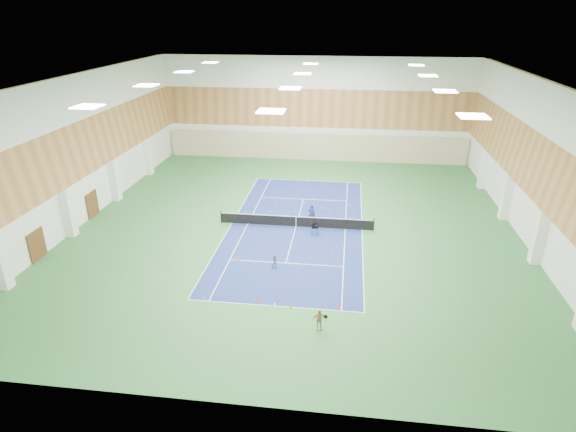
{
  "coord_description": "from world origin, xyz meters",
  "views": [
    {
      "loc": [
        4.05,
        -36.46,
        16.67
      ],
      "look_at": [
        -0.35,
        -2.48,
        2.0
      ],
      "focal_mm": 30.0,
      "sensor_mm": 36.0,
      "label": 1
    }
  ],
  "objects": [
    {
      "name": "ground",
      "position": [
        0.0,
        0.0,
        0.0
      ],
      "size": [
        40.0,
        40.0,
        0.0
      ],
      "primitive_type": "plane",
      "color": "#2D6933",
      "rests_on": "ground"
    },
    {
      "name": "room_shell",
      "position": [
        0.0,
        0.0,
        6.0
      ],
      "size": [
        36.0,
        40.0,
        12.0
      ],
      "primitive_type": null,
      "color": "white",
      "rests_on": "ground"
    },
    {
      "name": "wood_cladding",
      "position": [
        0.0,
        0.0,
        8.0
      ],
      "size": [
        36.0,
        40.0,
        8.0
      ],
      "primitive_type": null,
      "color": "#B37842",
      "rests_on": "room_shell"
    },
    {
      "name": "ceiling_light_grid",
      "position": [
        0.0,
        0.0,
        11.92
      ],
      "size": [
        21.4,
        25.4,
        0.06
      ],
      "primitive_type": null,
      "color": "white",
      "rests_on": "room_shell"
    },
    {
      "name": "court_surface",
      "position": [
        0.0,
        0.0,
        0.01
      ],
      "size": [
        10.97,
        23.77,
        0.01
      ],
      "primitive_type": "cube",
      "color": "navy",
      "rests_on": "ground"
    },
    {
      "name": "tennis_balls_scatter",
      "position": [
        0.0,
        0.0,
        0.05
      ],
      "size": [
        10.57,
        22.77,
        0.07
      ],
      "primitive_type": null,
      "color": "yellow",
      "rests_on": "ground"
    },
    {
      "name": "tennis_net",
      "position": [
        0.0,
        0.0,
        0.55
      ],
      "size": [
        12.8,
        0.1,
        1.1
      ],
      "primitive_type": null,
      "color": "black",
      "rests_on": "ground"
    },
    {
      "name": "back_curtain",
      "position": [
        0.0,
        19.75,
        1.6
      ],
      "size": [
        35.4,
        0.16,
        3.2
      ],
      "primitive_type": "cube",
      "color": "#C6B793",
      "rests_on": "ground"
    },
    {
      "name": "door_left_a",
      "position": [
        -17.92,
        -8.0,
        1.1
      ],
      "size": [
        0.08,
        1.8,
        2.2
      ],
      "primitive_type": "cube",
      "color": "#593319",
      "rests_on": "ground"
    },
    {
      "name": "door_left_b",
      "position": [
        -17.92,
        0.0,
        1.1
      ],
      "size": [
        0.08,
        1.8,
        2.2
      ],
      "primitive_type": "cube",
      "color": "#593319",
      "rests_on": "ground"
    },
    {
      "name": "coach",
      "position": [
        1.22,
        0.9,
        0.86
      ],
      "size": [
        0.63,
        0.42,
        1.71
      ],
      "primitive_type": "imported",
      "rotation": [
        0.0,
        0.0,
        3.13
      ],
      "color": "navy",
      "rests_on": "ground"
    },
    {
      "name": "child_court",
      "position": [
        -0.65,
        -7.22,
        0.53
      ],
      "size": [
        0.54,
        0.44,
        1.06
      ],
      "primitive_type": "imported",
      "rotation": [
        0.0,
        0.0,
        0.07
      ],
      "color": "gray",
      "rests_on": "ground"
    },
    {
      "name": "child_apron",
      "position": [
        2.89,
        -13.84,
        0.65
      ],
      "size": [
        0.82,
        0.48,
        1.31
      ],
      "primitive_type": "imported",
      "rotation": [
        0.0,
        0.0,
        0.23
      ],
      "color": "tan",
      "rests_on": "ground"
    },
    {
      "name": "ball_cart",
      "position": [
        1.68,
        -1.35,
        0.46
      ],
      "size": [
        0.56,
        0.56,
        0.92
      ],
      "primitive_type": null,
      "rotation": [
        0.0,
        0.0,
        0.06
      ],
      "color": "black",
      "rests_on": "ground"
    },
    {
      "name": "cone_svc_a",
      "position": [
        -3.46,
        -6.35,
        0.13
      ],
      "size": [
        0.23,
        0.23,
        0.25
      ],
      "primitive_type": "cone",
      "color": "#D7670B",
      "rests_on": "ground"
    },
    {
      "name": "cone_svc_b",
      "position": [
        -0.83,
        -6.06,
        0.1
      ],
      "size": [
        0.18,
        0.18,
        0.2
      ],
      "primitive_type": "cone",
      "color": "#EA460C",
      "rests_on": "ground"
    },
    {
      "name": "cone_svc_c",
      "position": [
        1.24,
        -6.73,
        0.1
      ],
      "size": [
        0.18,
        0.18,
        0.2
      ],
      "primitive_type": "cone",
      "color": "#FF590D",
      "rests_on": "ground"
    },
    {
      "name": "cone_svc_d",
      "position": [
        3.71,
        -6.53,
        0.12
      ],
      "size": [
        0.21,
        0.21,
        0.23
      ],
      "primitive_type": "cone",
      "color": "orange",
      "rests_on": "ground"
    },
    {
      "name": "cone_base_a",
      "position": [
        -4.5,
        -11.69,
        0.1
      ],
      "size": [
        0.19,
        0.19,
        0.21
      ],
      "primitive_type": "cone",
      "color": "#F34E0C",
      "rests_on": "ground"
    },
    {
      "name": "cone_base_b",
      "position": [
        -0.99,
        -11.55,
        0.12
      ],
      "size": [
        0.21,
        0.21,
        0.23
      ],
      "primitive_type": "cone",
      "color": "#FF4C0D",
      "rests_on": "ground"
    },
    {
      "name": "cone_base_c",
      "position": [
        1.02,
        -11.95,
        0.11
      ],
      "size": [
        0.2,
        0.2,
        0.22
      ],
      "primitive_type": "cone",
      "color": "#E6560C",
      "rests_on": "ground"
    },
    {
      "name": "cone_base_d",
      "position": [
        3.95,
        -11.47,
        0.11
      ],
      "size": [
        0.2,
        0.2,
        0.22
      ],
      "primitive_type": "cone",
      "color": "#FD450D",
      "rests_on": "ground"
    }
  ]
}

